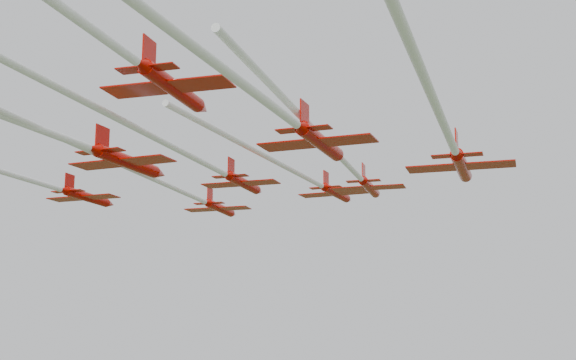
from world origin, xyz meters
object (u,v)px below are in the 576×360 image
Objects in this scene: jet_row2_left at (173,187)px; jet_trail_solo at (98,33)px; jet_lead at (307,178)px; jet_row4_right at (274,107)px; jet_row2_right at (345,162)px; jet_row3_right at (439,113)px; jet_row4_left at (56,135)px; jet_row3_mid at (182,152)px.

jet_row2_left is 1.10× the size of jet_trail_solo.
jet_lead reaches higher than jet_row4_right.
jet_row3_right is at bearing -59.24° from jet_row2_right.
jet_lead is at bearing 90.67° from jet_trail_solo.
jet_trail_solo is (5.93, -35.08, 0.54)m from jet_row2_right.
jet_row4_left is at bearing -175.97° from jet_row3_right.
jet_row2_right is 35.58m from jet_trail_solo.
jet_row2_right reaches higher than jet_row2_left.
jet_row2_right is 1.07× the size of jet_trail_solo.
jet_row3_right is 12.10m from jet_row4_right.
jet_row4_left is at bearing -140.10° from jet_row3_mid.
jet_row2_right is (12.41, -10.52, -1.82)m from jet_lead.
jet_trail_solo reaches higher than jet_row3_mid.
jet_lead is 0.93× the size of jet_row2_right.
jet_trail_solo is at bearing -83.40° from jet_lead.
jet_row3_right is at bearing 31.52° from jet_row4_right.
jet_lead is 0.90× the size of jet_row3_mid.
jet_row3_right is (22.24, 3.80, 0.27)m from jet_row3_mid.
jet_row2_left is 1.06× the size of jet_row4_left.
jet_lead is 0.98× the size of jet_row4_right.
jet_trail_solo reaches higher than jet_row2_right.
jet_row4_left is at bearing -134.82° from jet_row2_right.
jet_row2_right reaches higher than jet_row4_right.
jet_row3_right is at bearing -34.49° from jet_row2_left.
jet_lead is 16.59m from jet_row2_left.
jet_row2_left is 1.08× the size of jet_row4_right.
jet_row2_right is 1.05× the size of jet_row4_right.
jet_row3_right is (29.10, -23.32, -2.90)m from jet_lead.
jet_lead reaches higher than jet_trail_solo.
jet_lead is 36.21m from jet_row4_left.
jet_row4_left is 1.04× the size of jet_trail_solo.
jet_row2_right is 21.06m from jet_row3_right.
jet_row4_left is (-27.56, -12.76, 0.18)m from jet_row3_right.
jet_row4_left is (1.54, -36.08, -2.72)m from jet_lead.
jet_row4_right is (8.76, -21.92, -1.38)m from jet_row2_right.
jet_row3_right is 30.37m from jet_row4_left.
jet_row4_right is at bearing -151.79° from jet_row3_right.
jet_row2_left is at bearing 130.41° from jet_row4_right.
jet_row2_left is at bearing -130.13° from jet_lead.
jet_row3_mid is 1.07× the size of jet_row4_left.
jet_row3_mid is (13.74, -12.25, -0.50)m from jet_row2_left.
jet_trail_solo is at bearing -77.58° from jet_row3_mid.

